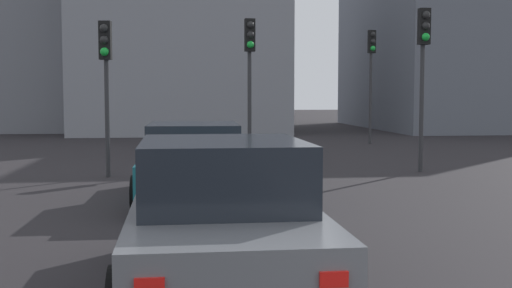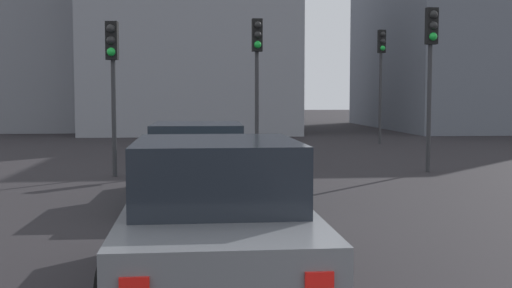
# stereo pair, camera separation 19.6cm
# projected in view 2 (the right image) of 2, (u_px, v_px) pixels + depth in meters

# --- Properties ---
(car_teal_right_lead) EXTENTS (4.63, 2.14, 1.44)m
(car_teal_right_lead) POSITION_uv_depth(u_px,v_px,m) (197.00, 162.00, 12.10)
(car_teal_right_lead) COLOR #19606B
(car_teal_right_lead) RESTS_ON ground_plane
(car_grey_right_second) EXTENTS (4.22, 1.97, 1.54)m
(car_grey_right_second) POSITION_uv_depth(u_px,v_px,m) (216.00, 219.00, 6.37)
(car_grey_right_second) COLOR slate
(car_grey_right_second) RESTS_ON ground_plane
(traffic_light_near_left) EXTENTS (0.32, 0.30, 3.68)m
(traffic_light_near_left) POSITION_uv_depth(u_px,v_px,m) (112.00, 65.00, 15.24)
(traffic_light_near_left) COLOR #2D2D30
(traffic_light_near_left) RESTS_ON ground_plane
(traffic_light_near_right) EXTENTS (0.32, 0.29, 4.12)m
(traffic_light_near_right) POSITION_uv_depth(u_px,v_px,m) (431.00, 55.00, 16.13)
(traffic_light_near_right) COLOR #2D2D30
(traffic_light_near_right) RESTS_ON ground_plane
(traffic_light_far_left) EXTENTS (0.33, 0.30, 4.50)m
(traffic_light_far_left) POSITION_uv_depth(u_px,v_px,m) (381.00, 63.00, 25.41)
(traffic_light_far_left) COLOR #2D2D30
(traffic_light_far_left) RESTS_ON ground_plane
(traffic_light_far_right) EXTENTS (0.32, 0.29, 4.06)m
(traffic_light_far_right) POSITION_uv_depth(u_px,v_px,m) (257.00, 60.00, 17.94)
(traffic_light_far_right) COLOR #2D2D30
(traffic_light_far_right) RESTS_ON ground_plane
(building_facade_left) EXTENTS (14.78, 10.13, 12.35)m
(building_facade_left) POSITION_uv_depth(u_px,v_px,m) (465.00, 23.00, 37.83)
(building_facade_left) COLOR slate
(building_facade_left) RESTS_ON ground_plane
(building_facade_center) EXTENTS (13.24, 10.51, 11.19)m
(building_facade_center) POSITION_uv_depth(u_px,v_px,m) (191.00, 29.00, 35.94)
(building_facade_center) COLOR gray
(building_facade_center) RESTS_ON ground_plane
(building_facade_right) EXTENTS (14.49, 9.67, 8.92)m
(building_facade_right) POSITION_uv_depth(u_px,v_px,m) (60.00, 53.00, 39.27)
(building_facade_right) COLOR slate
(building_facade_right) RESTS_ON ground_plane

